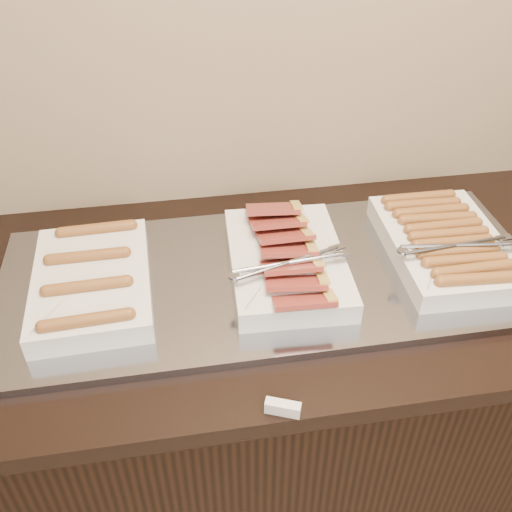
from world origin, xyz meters
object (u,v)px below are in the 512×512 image
(warming_tray, at_px, (271,275))
(dish_right, at_px, (445,243))
(dish_center, at_px, (287,260))
(counter, at_px, (273,402))
(dish_left, at_px, (92,281))

(warming_tray, height_order, dish_right, dish_right)
(warming_tray, height_order, dish_center, dish_center)
(counter, xyz_separation_m, dish_right, (0.39, -0.00, 0.50))
(dish_right, bearing_deg, warming_tray, -178.84)
(counter, bearing_deg, dish_right, -0.50)
(counter, relative_size, dish_center, 5.19)
(counter, relative_size, warming_tray, 1.72)
(dish_right, bearing_deg, dish_left, -178.60)
(dish_left, bearing_deg, counter, -1.81)
(dish_left, relative_size, dish_center, 0.93)
(dish_center, relative_size, dish_right, 1.03)
(counter, relative_size, dish_right, 5.36)
(dish_center, distance_m, dish_right, 0.37)
(counter, xyz_separation_m, warming_tray, (-0.01, 0.00, 0.46))
(warming_tray, distance_m, dish_center, 0.05)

